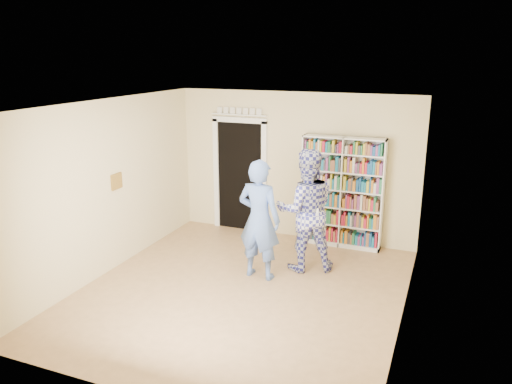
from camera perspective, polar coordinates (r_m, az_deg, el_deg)
floor at (r=7.42m, az=-1.66°, el=-11.29°), size 5.00×5.00×0.00m
ceiling at (r=6.65m, az=-1.84°, el=9.92°), size 5.00×5.00×0.00m
wall_back at (r=9.19m, az=4.51°, el=2.95°), size 4.50×0.00×4.50m
wall_left at (r=8.05m, az=-16.58°, el=0.52°), size 0.00×5.00×5.00m
wall_right at (r=6.40m, az=17.10°, el=-3.41°), size 0.00×5.00×5.00m
bookshelf at (r=8.90m, az=9.80°, el=0.01°), size 1.44×0.27×1.97m
doorway at (r=9.58m, az=-1.84°, el=2.48°), size 1.10×0.08×2.43m
wall_art at (r=8.18m, az=-15.64°, el=1.18°), size 0.03×0.25×0.25m
man_blue at (r=7.54m, az=0.38°, el=-3.18°), size 0.71×0.50×1.86m
man_plaid at (r=7.85m, az=5.69°, el=-2.10°), size 1.18×1.08×1.96m
paper_sheet at (r=7.66m, az=6.41°, el=-2.80°), size 0.20×0.02×0.28m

